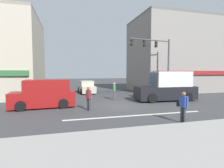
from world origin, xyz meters
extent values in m
plane|color=#3D3D3F|center=(0.00, 0.00, 0.00)|extent=(120.00, 120.00, 0.00)
cube|color=silver|center=(0.00, -3.50, 0.00)|extent=(9.00, 0.24, 0.01)
cube|color=#9E9993|center=(0.00, -8.50, 0.08)|extent=(40.00, 5.00, 0.16)
cube|color=gray|center=(11.47, 8.88, 4.92)|extent=(12.56, 8.14, 9.84)
cube|color=maroon|center=(11.47, 4.71, 2.60)|extent=(11.93, 0.24, 0.50)
cube|color=#635F5B|center=(11.47, 8.88, 9.99)|extent=(12.56, 8.14, 0.30)
cylinder|color=brown|center=(-8.11, 4.66, 4.13)|extent=(0.22, 0.22, 8.25)
cube|color=#473828|center=(-8.11, 4.66, 7.85)|extent=(1.40, 0.12, 0.10)
cylinder|color=brown|center=(8.18, 7.43, 3.93)|extent=(0.22, 0.22, 7.86)
cube|color=#473828|center=(8.18, 7.43, 7.46)|extent=(1.40, 0.12, 0.10)
cylinder|color=#47474C|center=(6.52, 3.28, 3.10)|extent=(0.18, 0.18, 6.20)
cylinder|color=#47474C|center=(4.14, 2.95, 5.95)|extent=(4.77, 0.79, 0.12)
cube|color=black|center=(4.86, 3.05, 5.55)|extent=(0.23, 0.27, 0.60)
sphere|color=black|center=(4.74, 3.03, 5.73)|extent=(0.12, 0.12, 0.12)
sphere|color=orange|center=(4.74, 3.03, 5.55)|extent=(0.12, 0.12, 0.12)
sphere|color=black|center=(4.74, 3.03, 5.37)|extent=(0.12, 0.12, 0.12)
cube|color=black|center=(3.43, 2.85, 5.55)|extent=(0.23, 0.27, 0.60)
sphere|color=black|center=(3.31, 2.83, 5.73)|extent=(0.12, 0.12, 0.12)
sphere|color=orange|center=(3.31, 2.83, 5.55)|extent=(0.12, 0.12, 0.12)
sphere|color=black|center=(3.31, 2.83, 5.37)|extent=(0.12, 0.12, 0.12)
cube|color=black|center=(2.01, 2.64, 5.55)|extent=(0.23, 0.27, 0.60)
sphere|color=black|center=(1.89, 2.63, 5.73)|extent=(0.12, 0.12, 0.12)
sphere|color=orange|center=(1.89, 2.63, 5.55)|extent=(0.12, 0.12, 0.12)
sphere|color=black|center=(1.89, 2.63, 5.37)|extent=(0.12, 0.12, 0.12)
cube|color=#B7B29E|center=(-1.66, 9.06, 0.54)|extent=(1.93, 4.19, 0.80)
cube|color=#B7B29E|center=(-1.65, 8.96, 1.26)|extent=(1.67, 1.99, 0.64)
cube|color=#475666|center=(-1.71, 9.93, 1.26)|extent=(1.44, 0.14, 0.54)
cylinder|color=black|center=(-2.58, 10.28, 0.32)|extent=(0.22, 0.65, 0.64)
cylinder|color=black|center=(-0.88, 10.38, 0.32)|extent=(0.22, 0.65, 0.64)
cylinder|color=black|center=(-2.43, 7.74, 0.32)|extent=(0.22, 0.65, 0.64)
cylinder|color=black|center=(-0.74, 7.84, 0.32)|extent=(0.22, 0.65, 0.64)
cube|color=maroon|center=(-5.93, 0.64, 0.66)|extent=(4.71, 2.14, 1.10)
cube|color=maroon|center=(-5.63, 0.66, 1.66)|extent=(3.31, 2.01, 0.90)
cube|color=#475666|center=(-7.24, 0.56, 1.66)|extent=(0.17, 1.66, 0.76)
cylinder|color=black|center=(-7.29, -0.37, 0.36)|extent=(0.73, 0.25, 0.72)
cylinder|color=black|center=(-7.41, 1.47, 0.36)|extent=(0.73, 0.25, 0.72)
cylinder|color=black|center=(-4.44, -0.18, 0.36)|extent=(0.73, 0.25, 0.72)
cylinder|color=black|center=(-4.56, 1.66, 0.36)|extent=(0.73, 0.25, 0.72)
cube|color=black|center=(4.81, 1.10, 0.75)|extent=(5.71, 2.32, 1.20)
cube|color=silver|center=(5.36, 1.07, 2.05)|extent=(3.50, 2.09, 1.40)
cube|color=#475666|center=(3.64, 1.16, 2.05)|extent=(0.16, 1.75, 1.19)
cylinder|color=black|center=(3.02, 0.20, 0.42)|extent=(0.85, 0.29, 0.84)
cylinder|color=black|center=(3.13, 2.20, 0.42)|extent=(0.85, 0.29, 0.84)
cylinder|color=black|center=(6.48, 0.00, 0.42)|extent=(0.85, 0.29, 0.84)
cylinder|color=black|center=(6.60, 2.00, 0.42)|extent=(0.85, 0.29, 0.84)
cylinder|color=#333338|center=(1.68, -5.75, 0.43)|extent=(0.14, 0.14, 0.86)
cylinder|color=#333338|center=(1.64, -5.58, 0.43)|extent=(0.14, 0.14, 0.86)
cube|color=#2D4CA5|center=(1.66, -5.66, 1.15)|extent=(0.29, 0.40, 0.58)
sphere|color=brown|center=(1.66, -5.66, 1.56)|extent=(0.22, 0.22, 0.22)
cylinder|color=#2D4CA5|center=(1.71, -5.90, 1.15)|extent=(0.09, 0.09, 0.56)
cylinder|color=#2D4CA5|center=(1.61, -5.43, 1.15)|extent=(0.09, 0.09, 0.56)
cube|color=black|center=(1.63, -5.34, 0.98)|extent=(0.30, 0.18, 0.24)
cylinder|color=#333338|center=(-2.70, -1.42, 0.43)|extent=(0.14, 0.14, 0.86)
cylinder|color=#333338|center=(-2.79, -1.27, 0.43)|extent=(0.14, 0.14, 0.86)
cube|color=maroon|center=(-2.74, -1.34, 1.15)|extent=(0.37, 0.42, 0.58)
sphere|color=brown|center=(-2.74, -1.34, 1.56)|extent=(0.22, 0.22, 0.22)
cylinder|color=maroon|center=(-2.62, -1.55, 1.15)|extent=(0.09, 0.09, 0.56)
cylinder|color=maroon|center=(-2.86, -1.14, 1.15)|extent=(0.09, 0.09, 0.56)
cylinder|color=#4C4742|center=(0.26, 2.74, 0.43)|extent=(0.14, 0.14, 0.86)
cylinder|color=#4C4742|center=(0.34, 2.90, 0.43)|extent=(0.14, 0.14, 0.86)
cube|color=#3F8C4C|center=(0.30, 2.82, 1.15)|extent=(0.35, 0.42, 0.58)
sphere|color=tan|center=(0.30, 2.82, 1.56)|extent=(0.22, 0.22, 0.22)
cylinder|color=#3F8C4C|center=(0.20, 2.60, 1.15)|extent=(0.09, 0.09, 0.56)
cylinder|color=#3F8C4C|center=(0.40, 3.04, 1.15)|extent=(0.09, 0.09, 0.56)
camera|label=1|loc=(-4.30, -13.41, 2.69)|focal=28.00mm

